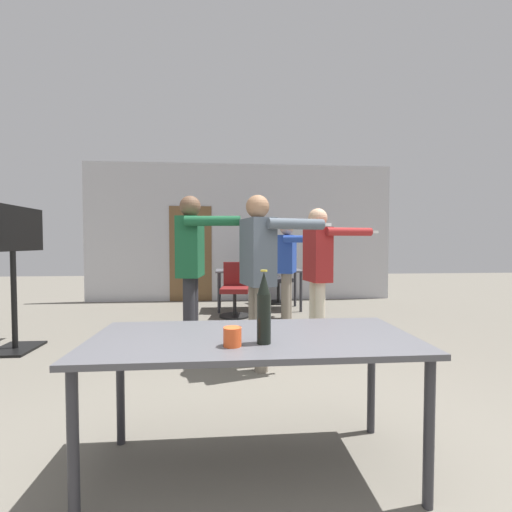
{
  "coord_description": "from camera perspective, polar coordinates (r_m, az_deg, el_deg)",
  "views": [
    {
      "loc": [
        -0.29,
        -1.5,
        1.26
      ],
      "look_at": [
        0.05,
        2.64,
        1.1
      ],
      "focal_mm": 24.0,
      "sensor_mm": 36.0,
      "label": 1
    }
  ],
  "objects": [
    {
      "name": "office_chair_mid_tucked",
      "position": [
        5.93,
        -3.51,
        -5.86
      ],
      "size": [
        0.52,
        0.57,
        0.92
      ],
      "rotation": [
        0.0,
        0.0,
        3.04
      ],
      "color": "black",
      "rests_on": "ground_plane"
    },
    {
      "name": "conference_table_far",
      "position": [
        6.44,
        0.49,
        -3.06
      ],
      "size": [
        1.61,
        0.67,
        0.75
      ],
      "color": "#4C4C51",
      "rests_on": "ground_plane"
    },
    {
      "name": "person_far_watching",
      "position": [
        4.0,
        -10.65,
        -0.29
      ],
      "size": [
        0.8,
        0.72,
        1.8
      ],
      "rotation": [
        0.0,
        0.0,
        -1.67
      ],
      "color": "#28282D",
      "rests_on": "ground_plane"
    },
    {
      "name": "person_center_tall",
      "position": [
        4.09,
        10.39,
        -1.26
      ],
      "size": [
        0.81,
        0.56,
        1.66
      ],
      "rotation": [
        0.0,
        0.0,
        -1.4
      ],
      "color": "beige",
      "rests_on": "ground_plane"
    },
    {
      "name": "office_chair_far_right",
      "position": [
        7.15,
        3.21,
        -4.33
      ],
      "size": [
        0.66,
        0.62,
        0.95
      ],
      "rotation": [
        0.0,
        0.0,
        5.13
      ],
      "color": "black",
      "rests_on": "ground_plane"
    },
    {
      "name": "person_left_plaid",
      "position": [
        5.6,
        5.27,
        -0.95
      ],
      "size": [
        0.69,
        0.82,
        1.6
      ],
      "rotation": [
        0.0,
        0.0,
        -1.91
      ],
      "color": "slate",
      "rests_on": "ground_plane"
    },
    {
      "name": "drink_cup",
      "position": [
        1.72,
        -3.95,
        -13.28
      ],
      "size": [
        0.09,
        0.09,
        0.09
      ],
      "color": "#E05123",
      "rests_on": "conference_table_near"
    },
    {
      "name": "conference_table_near",
      "position": [
        1.93,
        -0.45,
        -15.22
      ],
      "size": [
        1.74,
        0.77,
        0.75
      ],
      "color": "#4C4C51",
      "rests_on": "ground_plane"
    },
    {
      "name": "person_near_casual",
      "position": [
        3.4,
        0.58,
        -1.36
      ],
      "size": [
        0.89,
        0.62,
        1.73
      ],
      "rotation": [
        0.0,
        0.0,
        -1.3
      ],
      "color": "slate",
      "rests_on": "ground_plane"
    },
    {
      "name": "back_wall",
      "position": [
        7.53,
        -2.63,
        3.85
      ],
      "size": [
        6.66,
        0.12,
        2.97
      ],
      "color": "#BCBCC1",
      "rests_on": "ground_plane"
    },
    {
      "name": "beer_bottle",
      "position": [
        1.73,
        1.32,
        -8.81
      ],
      "size": [
        0.07,
        0.07,
        0.37
      ],
      "color": "black",
      "rests_on": "conference_table_near"
    },
    {
      "name": "tv_screen",
      "position": [
        4.86,
        -35.48,
        -0.19
      ],
      "size": [
        0.44,
        1.23,
        1.7
      ],
      "rotation": [
        0.0,
        0.0,
        1.57
      ],
      "color": "black",
      "rests_on": "ground_plane"
    }
  ]
}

